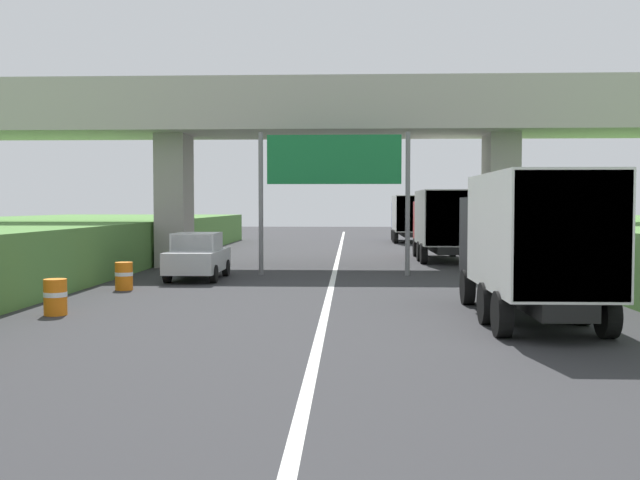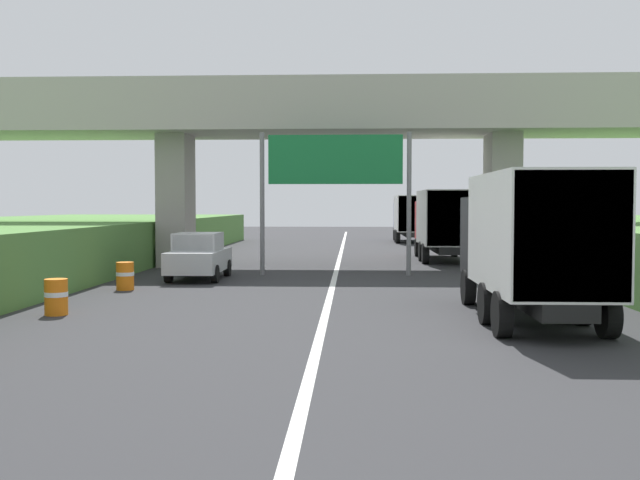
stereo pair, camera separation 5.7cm
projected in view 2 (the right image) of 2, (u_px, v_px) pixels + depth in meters
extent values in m
cube|color=white|center=(333.00, 285.00, 25.03)|extent=(0.20, 101.73, 0.01)
cube|color=#ADA89E|center=(338.00, 122.00, 32.43)|extent=(40.00, 4.80, 1.10)
cube|color=#ADA89E|center=(336.00, 89.00, 30.16)|extent=(40.00, 0.36, 1.10)
cube|color=#ADA89E|center=(339.00, 104.00, 34.60)|extent=(40.00, 0.36, 1.10)
cube|color=#9F9A91|center=(176.00, 201.00, 32.91)|extent=(1.30, 2.20, 5.85)
cube|color=#9F9A91|center=(502.00, 201.00, 32.27)|extent=(1.30, 2.20, 5.85)
cylinder|color=slate|center=(262.00, 204.00, 28.72)|extent=(0.18, 0.18, 5.55)
cylinder|color=slate|center=(409.00, 204.00, 28.46)|extent=(0.18, 0.18, 5.55)
cube|color=#167238|center=(335.00, 159.00, 28.51)|extent=(5.20, 0.12, 1.90)
cube|color=white|center=(335.00, 159.00, 28.49)|extent=(4.89, 0.01, 1.67)
cube|color=black|center=(526.00, 292.00, 17.56)|extent=(1.10, 7.30, 0.36)
cube|color=black|center=(505.00, 236.00, 20.10)|extent=(2.10, 2.10, 2.10)
cube|color=#2D3842|center=(497.00, 224.00, 21.10)|extent=(1.89, 0.06, 0.90)
cube|color=silver|center=(538.00, 231.00, 16.44)|extent=(2.30, 5.20, 2.60)
cube|color=#A8A8A4|center=(573.00, 236.00, 13.87)|extent=(2.21, 0.04, 2.50)
cylinder|color=black|center=(468.00, 287.00, 20.21)|extent=(0.30, 0.96, 0.96)
cylinder|color=black|center=(540.00, 287.00, 20.12)|extent=(0.30, 0.96, 0.96)
cylinder|color=black|center=(502.00, 314.00, 15.14)|extent=(0.30, 0.96, 0.96)
cylinder|color=black|center=(608.00, 315.00, 15.05)|extent=(0.30, 0.96, 0.96)
cylinder|color=black|center=(487.00, 303.00, 16.83)|extent=(0.30, 0.96, 0.96)
cylinder|color=black|center=(582.00, 304.00, 16.73)|extent=(0.30, 0.96, 0.96)
cube|color=black|center=(410.00, 233.00, 55.06)|extent=(1.10, 7.30, 0.36)
cube|color=#233D9E|center=(408.00, 216.00, 57.59)|extent=(2.10, 2.10, 2.10)
cube|color=#2D3842|center=(407.00, 212.00, 58.60)|extent=(1.89, 0.06, 0.90)
cube|color=silver|center=(411.00, 213.00, 53.94)|extent=(2.30, 5.20, 2.60)
cube|color=#A8A8A4|center=(414.00, 214.00, 51.36)|extent=(2.21, 0.04, 2.50)
cylinder|color=black|center=(395.00, 234.00, 57.70)|extent=(0.30, 0.96, 0.96)
cylinder|color=black|center=(420.00, 234.00, 57.61)|extent=(0.30, 0.96, 0.96)
cylinder|color=black|center=(398.00, 237.00, 52.64)|extent=(0.30, 0.96, 0.96)
cylinder|color=black|center=(428.00, 237.00, 52.54)|extent=(0.30, 0.96, 0.96)
cylinder|color=black|center=(396.00, 236.00, 54.32)|extent=(0.30, 0.96, 0.96)
cylinder|color=black|center=(426.00, 236.00, 54.23)|extent=(0.30, 0.96, 0.96)
cube|color=black|center=(442.00, 247.00, 36.71)|extent=(1.10, 7.30, 0.36)
cube|color=red|center=(436.00, 221.00, 39.24)|extent=(2.10, 2.10, 2.10)
cube|color=#2D3842|center=(434.00, 215.00, 40.25)|extent=(1.89, 0.06, 0.90)
cube|color=#B7B7B2|center=(445.00, 217.00, 35.59)|extent=(2.30, 5.20, 2.60)
cube|color=gray|center=(452.00, 218.00, 33.01)|extent=(2.21, 0.04, 2.50)
cylinder|color=black|center=(418.00, 247.00, 39.35)|extent=(0.30, 0.96, 0.96)
cylinder|color=black|center=(454.00, 247.00, 39.27)|extent=(0.30, 0.96, 0.96)
cylinder|color=black|center=(425.00, 254.00, 34.29)|extent=(0.30, 0.96, 0.96)
cylinder|color=black|center=(472.00, 254.00, 34.19)|extent=(0.30, 0.96, 0.96)
cylinder|color=black|center=(422.00, 251.00, 35.97)|extent=(0.30, 0.96, 0.96)
cylinder|color=black|center=(466.00, 251.00, 35.88)|extent=(0.30, 0.96, 0.96)
cube|color=#B2B5B7|center=(199.00, 260.00, 27.10)|extent=(1.76, 4.10, 0.76)
cube|color=#B2B5B7|center=(198.00, 242.00, 26.91)|extent=(1.56, 1.90, 0.64)
cube|color=#2D3842|center=(193.00, 243.00, 25.99)|extent=(1.44, 0.06, 0.54)
cylinder|color=black|center=(185.00, 268.00, 28.42)|extent=(0.22, 0.64, 0.64)
cylinder|color=black|center=(227.00, 268.00, 28.35)|extent=(0.22, 0.64, 0.64)
cylinder|color=black|center=(169.00, 274.00, 25.88)|extent=(0.22, 0.64, 0.64)
cylinder|color=black|center=(215.00, 274.00, 25.81)|extent=(0.22, 0.64, 0.64)
cylinder|color=orange|center=(56.00, 297.00, 18.26)|extent=(0.56, 0.56, 0.90)
cylinder|color=white|center=(56.00, 294.00, 18.26)|extent=(0.57, 0.57, 0.12)
cylinder|color=orange|center=(125.00, 276.00, 23.67)|extent=(0.56, 0.56, 0.90)
cylinder|color=white|center=(125.00, 274.00, 23.67)|extent=(0.57, 0.57, 0.12)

